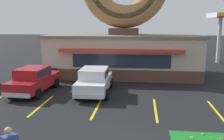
{
  "coord_description": "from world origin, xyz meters",
  "views": [
    {
      "loc": [
        0.93,
        -7.87,
        4.4
      ],
      "look_at": [
        -0.52,
        5.0,
        2.0
      ],
      "focal_mm": 42.0,
      "sensor_mm": 36.0,
      "label": 1
    }
  ],
  "objects_px": {
    "trash_bin": "(53,74)",
    "golf_ball": "(211,138)",
    "car_red": "(34,79)",
    "car_white": "(95,80)"
  },
  "relations": [
    {
      "from": "golf_ball",
      "to": "car_red",
      "type": "height_order",
      "value": "car_red"
    },
    {
      "from": "golf_ball",
      "to": "trash_bin",
      "type": "distance_m",
      "value": 12.99
    },
    {
      "from": "golf_ball",
      "to": "car_white",
      "type": "distance_m",
      "value": 8.13
    },
    {
      "from": "car_white",
      "to": "car_red",
      "type": "bearing_deg",
      "value": -176.8
    },
    {
      "from": "car_red",
      "to": "trash_bin",
      "type": "distance_m",
      "value": 3.43
    },
    {
      "from": "car_white",
      "to": "trash_bin",
      "type": "relative_size",
      "value": 4.71
    },
    {
      "from": "golf_ball",
      "to": "trash_bin",
      "type": "height_order",
      "value": "trash_bin"
    },
    {
      "from": "car_red",
      "to": "trash_bin",
      "type": "bearing_deg",
      "value": 88.58
    },
    {
      "from": "car_red",
      "to": "trash_bin",
      "type": "height_order",
      "value": "car_red"
    },
    {
      "from": "trash_bin",
      "to": "golf_ball",
      "type": "bearing_deg",
      "value": -44.35
    }
  ]
}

